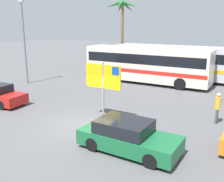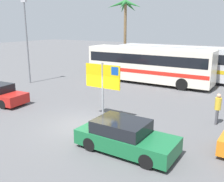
# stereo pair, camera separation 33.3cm
# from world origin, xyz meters

# --- Properties ---
(ground) EXTENTS (120.00, 120.00, 0.00)m
(ground) POSITION_xyz_m (0.00, 0.00, 0.00)
(ground) COLOR #565659
(bus_front_coach) EXTENTS (11.34, 2.56, 3.17)m
(bus_front_coach) POSITION_xyz_m (-1.36, 11.42, 1.78)
(bus_front_coach) COLOR silver
(bus_front_coach) RESTS_ON ground
(bus_rear_coach) EXTENTS (11.34, 2.56, 3.17)m
(bus_rear_coach) POSITION_xyz_m (0.11, 14.57, 1.78)
(bus_rear_coach) COLOR silver
(bus_rear_coach) RESTS_ON ground
(ferry_sign) EXTENTS (2.20, 0.11, 3.20)m
(ferry_sign) POSITION_xyz_m (0.37, 1.45, 2.33)
(ferry_sign) COLOR gray
(ferry_sign) RESTS_ON ground
(car_green) EXTENTS (4.26, 1.86, 1.32)m
(car_green) POSITION_xyz_m (3.22, -1.24, 0.64)
(car_green) COLOR #196638
(car_green) RESTS_ON ground
(pedestrian_near_sign) EXTENTS (0.32, 0.32, 1.69)m
(pedestrian_near_sign) POSITION_xyz_m (5.95, 3.95, 1.00)
(pedestrian_near_sign) COLOR #4C4C51
(pedestrian_near_sign) RESTS_ON ground
(lamp_post_left_side) EXTENTS (0.56, 0.20, 7.19)m
(lamp_post_left_side) POSITION_xyz_m (-10.53, 5.77, 3.92)
(lamp_post_left_side) COLOR slate
(lamp_post_left_side) RESTS_ON ground
(palm_tree_seaside) EXTENTS (3.84, 4.01, 7.86)m
(palm_tree_seaside) POSITION_xyz_m (-6.62, 16.58, 6.28)
(palm_tree_seaside) COLOR brown
(palm_tree_seaside) RESTS_ON ground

